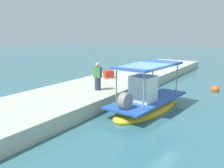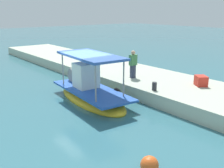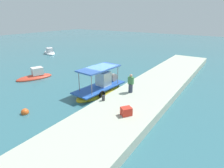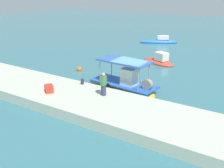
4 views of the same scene
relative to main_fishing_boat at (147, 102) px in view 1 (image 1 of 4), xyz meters
The scene contains 7 objects.
ground_plane 0.68m from the main_fishing_boat, 42.51° to the left, with size 120.00×120.00×0.00m, color #346B76.
dock_quay 4.12m from the main_fishing_boat, 84.63° to the right, with size 36.00×4.72×0.71m, color #B5BEA8.
main_fishing_boat is the anchor object (origin of this frame).
fisherman_near_bollard 3.31m from the main_fishing_boat, 87.75° to the right, with size 0.36×0.46×1.63m.
mooring_bollard 3.36m from the main_fishing_boat, 138.70° to the right, with size 0.24×0.24×0.42m, color #2D2D33.
cargo_crate 5.92m from the main_fishing_boat, 125.96° to the right, with size 0.68×0.54×0.54m, color red.
marker_buoy 6.80m from the main_fishing_boat, 160.87° to the left, with size 0.57×0.57×0.57m.
Camera 1 is at (11.11, 4.89, 4.10)m, focal length 39.26 mm.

